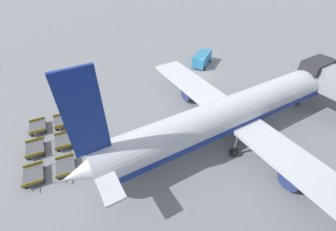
{
  "coord_description": "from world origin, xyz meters",
  "views": [
    {
      "loc": [
        26.42,
        -24.17,
        18.47
      ],
      "look_at": [
        8.1,
        -12.45,
        1.37
      ],
      "focal_mm": 24.0,
      "sensor_mm": 36.0,
      "label": 1
    }
  ],
  "objects": [
    {
      "name": "ground_plane",
      "position": [
        0.0,
        0.0,
        0.0
      ],
      "size": [
        500.0,
        500.0,
        0.0
      ],
      "primitive_type": "plane",
      "color": "gray"
    },
    {
      "name": "airplane",
      "position": [
        13.67,
        -6.24,
        3.28
      ],
      "size": [
        31.06,
        39.15,
        12.45
      ],
      "color": "silver",
      "rests_on": "ground_plane"
    },
    {
      "name": "service_van",
      "position": [
        -2.94,
        2.03,
        1.18
      ],
      "size": [
        4.54,
        5.48,
        2.16
      ],
      "color": "teal",
      "rests_on": "ground_plane"
    },
    {
      "name": "baggage_dolly_row_near_col_a",
      "position": [
        0.5,
        -26.45,
        0.48
      ],
      "size": [
        3.29,
        2.09,
        0.92
      ],
      "color": "#515459",
      "rests_on": "ground_plane"
    },
    {
      "name": "baggage_dolly_row_near_col_b",
      "position": [
        4.28,
        -27.25,
        0.48
      ],
      "size": [
        3.29,
        2.09,
        0.92
      ],
      "color": "#515459",
      "rests_on": "ground_plane"
    },
    {
      "name": "baggage_dolly_row_near_col_c",
      "position": [
        8.01,
        -27.89,
        0.48
      ],
      "size": [
        3.3,
        2.14,
        0.92
      ],
      "color": "#515459",
      "rests_on": "ground_plane"
    },
    {
      "name": "baggage_dolly_row_mid_a_col_a",
      "position": [
        1.01,
        -23.73,
        0.48
      ],
      "size": [
        3.29,
        2.1,
        0.92
      ],
      "color": "#515459",
      "rests_on": "ground_plane"
    },
    {
      "name": "baggage_dolly_row_mid_a_col_b",
      "position": [
        4.74,
        -24.32,
        0.48
      ],
      "size": [
        3.31,
        2.17,
        0.92
      ],
      "color": "#515459",
      "rests_on": "ground_plane"
    },
    {
      "name": "baggage_dolly_row_mid_a_col_c",
      "position": [
        8.65,
        -25.01,
        0.48
      ],
      "size": [
        3.32,
        2.22,
        0.92
      ],
      "color": "#515459",
      "rests_on": "ground_plane"
    }
  ]
}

